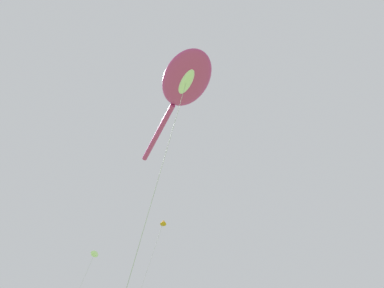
% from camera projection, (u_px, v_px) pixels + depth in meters
% --- Properties ---
extents(big_show_kite, '(3.16, 9.15, 19.06)m').
position_uv_depth(big_show_kite, '(185.00, 82.00, 18.07)').
color(big_show_kite, '#CC3899').
rests_on(big_show_kite, ground).
extents(small_kite_stunt_black, '(2.57, 1.71, 18.28)m').
position_uv_depth(small_kite_stunt_black, '(94.00, 256.00, 28.30)').
color(small_kite_stunt_black, white).
rests_on(small_kite_stunt_black, ground).
extents(small_kite_triangle_green, '(4.15, 0.69, 20.12)m').
position_uv_depth(small_kite_triangle_green, '(163.00, 224.00, 28.05)').
color(small_kite_triangle_green, orange).
rests_on(small_kite_triangle_green, ground).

